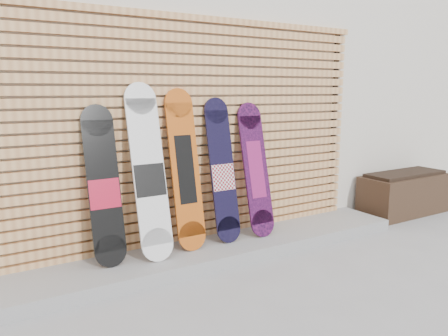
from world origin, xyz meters
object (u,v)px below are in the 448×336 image
(snowboard_0, at_px, (104,187))
(snowboard_1, at_px, (149,173))
(snowboard_3, at_px, (222,171))
(planter_box, at_px, (404,193))
(snowboard_2, at_px, (185,169))
(snowboard_4, at_px, (256,169))

(snowboard_0, height_order, snowboard_1, snowboard_1)
(snowboard_0, bearing_deg, snowboard_3, -0.19)
(planter_box, distance_m, snowboard_2, 3.17)
(snowboard_3, bearing_deg, snowboard_2, 180.00)
(snowboard_2, bearing_deg, snowboard_1, -173.64)
(snowboard_0, bearing_deg, planter_box, -1.44)
(planter_box, distance_m, snowboard_3, 2.76)
(planter_box, bearing_deg, snowboard_1, 179.15)
(planter_box, relative_size, snowboard_3, 0.87)
(snowboard_4, bearing_deg, snowboard_2, 178.97)
(planter_box, bearing_deg, snowboard_0, 178.56)
(snowboard_2, bearing_deg, snowboard_0, 179.72)
(snowboard_4, bearing_deg, snowboard_0, 179.34)
(snowboard_0, xyz_separation_m, snowboard_1, (0.39, -0.05, 0.09))
(planter_box, height_order, snowboard_3, snowboard_3)
(planter_box, distance_m, snowboard_1, 3.54)
(planter_box, relative_size, snowboard_4, 0.91)
(snowboard_1, distance_m, snowboard_4, 1.18)
(snowboard_1, distance_m, snowboard_2, 0.38)
(snowboard_1, bearing_deg, planter_box, -0.85)
(snowboard_1, relative_size, snowboard_3, 1.10)
(snowboard_0, distance_m, snowboard_2, 0.77)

